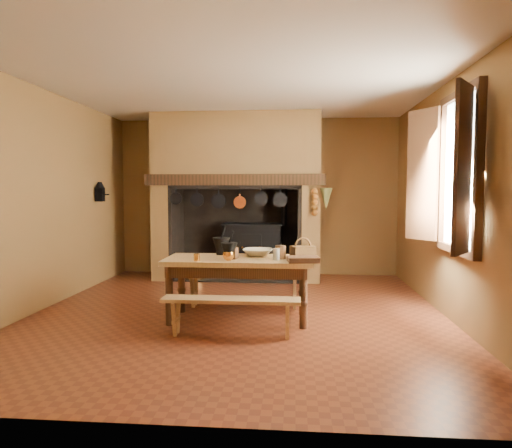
# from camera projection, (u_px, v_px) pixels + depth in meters

# --- Properties ---
(floor) EXTENTS (5.50, 5.50, 0.00)m
(floor) POSITION_uv_depth(u_px,v_px,m) (238.00, 313.00, 5.64)
(floor) COLOR #632D17
(floor) RESTS_ON ground
(ceiling) EXTENTS (5.50, 5.50, 0.00)m
(ceiling) POSITION_uv_depth(u_px,v_px,m) (238.00, 82.00, 5.44)
(ceiling) COLOR silver
(ceiling) RESTS_ON back_wall
(back_wall) EXTENTS (5.00, 0.02, 2.80)m
(back_wall) POSITION_uv_depth(u_px,v_px,m) (257.00, 197.00, 8.27)
(back_wall) COLOR brown
(back_wall) RESTS_ON floor
(wall_left) EXTENTS (0.02, 5.50, 2.80)m
(wall_left) POSITION_uv_depth(u_px,v_px,m) (42.00, 199.00, 5.75)
(wall_left) COLOR brown
(wall_left) RESTS_ON floor
(wall_right) EXTENTS (0.02, 5.50, 2.80)m
(wall_right) POSITION_uv_depth(u_px,v_px,m) (450.00, 200.00, 5.33)
(wall_right) COLOR brown
(wall_right) RESTS_ON floor
(wall_front) EXTENTS (5.00, 0.02, 2.80)m
(wall_front) POSITION_uv_depth(u_px,v_px,m) (182.00, 206.00, 2.81)
(wall_front) COLOR brown
(wall_front) RESTS_ON floor
(chimney_breast) EXTENTS (2.95, 0.96, 2.80)m
(chimney_breast) POSITION_uv_depth(u_px,v_px,m) (237.00, 173.00, 7.83)
(chimney_breast) COLOR brown
(chimney_breast) RESTS_ON floor
(iron_range) EXTENTS (1.12, 0.55, 1.60)m
(iron_range) POSITION_uv_depth(u_px,v_px,m) (253.00, 249.00, 8.04)
(iron_range) COLOR black
(iron_range) RESTS_ON floor
(hearth_pans) EXTENTS (0.51, 0.62, 0.20)m
(hearth_pans) POSITION_uv_depth(u_px,v_px,m) (194.00, 272.00, 7.93)
(hearth_pans) COLOR orange
(hearth_pans) RESTS_ON floor
(hanging_pans) EXTENTS (1.92, 0.29, 0.27)m
(hanging_pans) POSITION_uv_depth(u_px,v_px,m) (231.00, 200.00, 7.37)
(hanging_pans) COLOR black
(hanging_pans) RESTS_ON chimney_breast
(onion_string) EXTENTS (0.12, 0.10, 0.46)m
(onion_string) POSITION_uv_depth(u_px,v_px,m) (315.00, 202.00, 7.24)
(onion_string) COLOR #AE6420
(onion_string) RESTS_ON chimney_breast
(herb_bunch) EXTENTS (0.20, 0.20, 0.35)m
(herb_bunch) POSITION_uv_depth(u_px,v_px,m) (326.00, 199.00, 7.22)
(herb_bunch) COLOR brown
(herb_bunch) RESTS_ON chimney_breast
(window) EXTENTS (0.39, 1.75, 1.76)m
(window) POSITION_uv_depth(u_px,v_px,m) (449.00, 173.00, 4.92)
(window) COLOR white
(window) RESTS_ON wall_right
(wall_coffee_mill) EXTENTS (0.23, 0.16, 0.31)m
(wall_coffee_mill) POSITION_uv_depth(u_px,v_px,m) (100.00, 190.00, 7.28)
(wall_coffee_mill) COLOR black
(wall_coffee_mill) RESTS_ON wall_left
(work_table) EXTENTS (1.68, 0.75, 0.73)m
(work_table) POSITION_uv_depth(u_px,v_px,m) (238.00, 268.00, 5.28)
(work_table) COLOR tan
(work_table) RESTS_ON floor
(bench_front) EXTENTS (1.43, 0.25, 0.40)m
(bench_front) POSITION_uv_depth(u_px,v_px,m) (231.00, 308.00, 4.69)
(bench_front) COLOR tan
(bench_front) RESTS_ON floor
(bench_back) EXTENTS (1.60, 0.28, 0.45)m
(bench_back) POSITION_uv_depth(u_px,v_px,m) (244.00, 282.00, 5.85)
(bench_back) COLOR tan
(bench_back) RESTS_ON floor
(mortar_large) EXTENTS (0.21, 0.21, 0.36)m
(mortar_large) POSITION_uv_depth(u_px,v_px,m) (221.00, 245.00, 5.54)
(mortar_large) COLOR black
(mortar_large) RESTS_ON work_table
(mortar_small) EXTENTS (0.19, 0.19, 0.32)m
(mortar_small) POSITION_uv_depth(u_px,v_px,m) (229.00, 250.00, 5.17)
(mortar_small) COLOR black
(mortar_small) RESTS_ON work_table
(coffee_grinder) EXTENTS (0.18, 0.15, 0.20)m
(coffee_grinder) POSITION_uv_depth(u_px,v_px,m) (232.00, 252.00, 5.21)
(coffee_grinder) COLOR #3A2212
(coffee_grinder) RESTS_ON work_table
(brass_mug_a) EXTENTS (0.08, 0.08, 0.08)m
(brass_mug_a) POSITION_uv_depth(u_px,v_px,m) (197.00, 257.00, 5.04)
(brass_mug_a) COLOR orange
(brass_mug_a) RESTS_ON work_table
(brass_mug_b) EXTENTS (0.11, 0.11, 0.10)m
(brass_mug_b) POSITION_uv_depth(u_px,v_px,m) (235.00, 251.00, 5.48)
(brass_mug_b) COLOR orange
(brass_mug_b) RESTS_ON work_table
(mixing_bowl) EXTENTS (0.36, 0.36, 0.09)m
(mixing_bowl) POSITION_uv_depth(u_px,v_px,m) (258.00, 252.00, 5.43)
(mixing_bowl) COLOR beige
(mixing_bowl) RESTS_ON work_table
(stoneware_crock) EXTENTS (0.15, 0.15, 0.15)m
(stoneware_crock) POSITION_uv_depth(u_px,v_px,m) (281.00, 252.00, 5.20)
(stoneware_crock) COLOR brown
(stoneware_crock) RESTS_ON work_table
(glass_jar) EXTENTS (0.08, 0.08, 0.13)m
(glass_jar) POSITION_uv_depth(u_px,v_px,m) (276.00, 254.00, 5.09)
(glass_jar) COLOR beige
(glass_jar) RESTS_ON work_table
(wicker_basket) EXTENTS (0.31, 0.27, 0.24)m
(wicker_basket) POSITION_uv_depth(u_px,v_px,m) (303.00, 251.00, 5.24)
(wicker_basket) COLOR #4D3517
(wicker_basket) RESTS_ON work_table
(wooden_tray) EXTENTS (0.36, 0.28, 0.06)m
(wooden_tray) POSITION_uv_depth(u_px,v_px,m) (303.00, 259.00, 4.97)
(wooden_tray) COLOR #3A2212
(wooden_tray) RESTS_ON work_table
(brass_cup) EXTENTS (0.16, 0.16, 0.10)m
(brass_cup) POSITION_uv_depth(u_px,v_px,m) (228.00, 256.00, 5.08)
(brass_cup) COLOR orange
(brass_cup) RESTS_ON work_table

